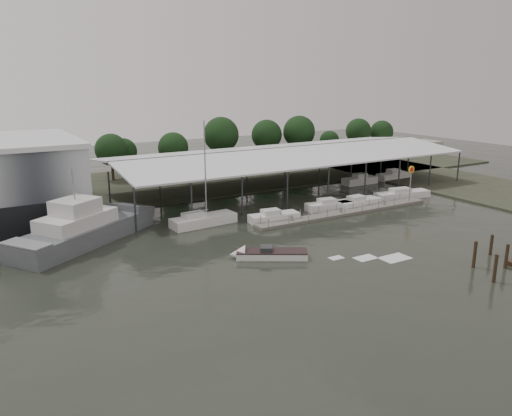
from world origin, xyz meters
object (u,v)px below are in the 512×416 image
white_sailboat (203,220)px  grey_trawler (86,228)px  shell_fuel_sign (411,177)px  speedboat_underway (265,254)px

white_sailboat → grey_trawler: bearing=172.8°
grey_trawler → white_sailboat: bearing=-37.1°
shell_fuel_sign → white_sailboat: 31.56m
shell_fuel_sign → speedboat_underway: 31.86m
grey_trawler → shell_fuel_sign: bearing=-41.6°
shell_fuel_sign → speedboat_underway: shell_fuel_sign is taller
grey_trawler → speedboat_underway: (14.59, -14.68, -1.19)m
shell_fuel_sign → white_sailboat: bearing=170.8°
white_sailboat → speedboat_underway: size_ratio=0.78×
shell_fuel_sign → speedboat_underway: (-30.37, -8.95, -3.53)m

